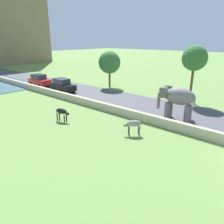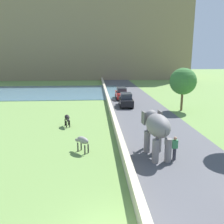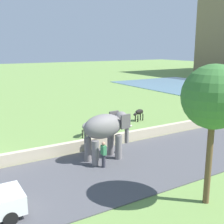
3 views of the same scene
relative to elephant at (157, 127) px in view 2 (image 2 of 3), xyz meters
The scene contains 11 objects.
road_surface 12.57m from the elephant, 82.61° to the left, with size 7.00×120.00×0.06m, color #4C4C51.
barrier_wall 10.67m from the elephant, 102.06° to the left, with size 0.40×110.00×0.78m, color beige.
lake 35.09m from the elephant, 119.78° to the left, with size 36.00×18.00×0.08m, color slate.
hill_distant 67.15m from the elephant, 98.16° to the left, with size 64.00×28.00×26.09m, color #897556.
elephant is the anchor object (origin of this frame).
person_beside_elephant 1.75m from the elephant, 37.06° to the right, with size 0.36×0.22×1.63m.
car_black 16.53m from the elephant, 89.91° to the left, with size 1.93×4.07×1.80m.
car_red 22.24m from the elephant, 89.94° to the left, with size 1.82×4.01×1.80m.
cow_black 10.22m from the elephant, 131.95° to the left, with size 0.71×1.42×1.15m.
cow_grey 5.27m from the elephant, 168.00° to the left, with size 1.19×1.25×1.15m.
tree_mid 15.27m from the elephant, 64.12° to the left, with size 3.25×3.25×5.27m.
Camera 2 is at (-0.64, -7.61, 6.74)m, focal length 39.03 mm.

